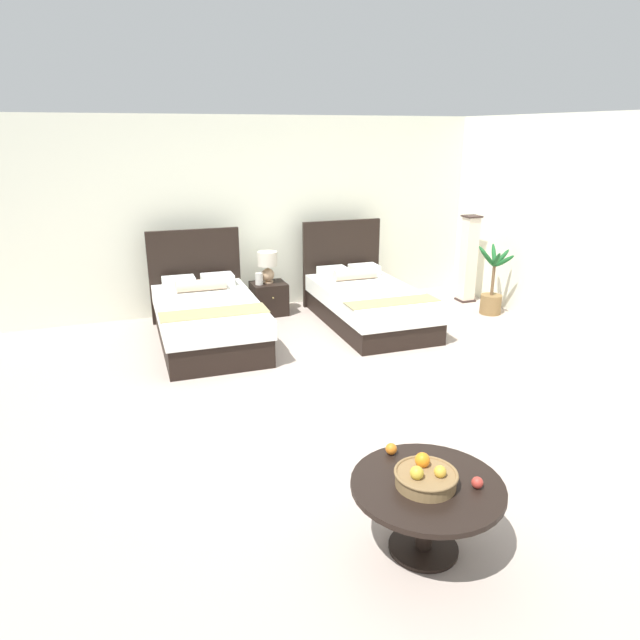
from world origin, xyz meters
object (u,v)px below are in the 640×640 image
loose_apple (477,483)px  potted_palm (492,293)px  vase (259,279)px  loose_orange (391,449)px  coffee_table (427,497)px  fruit_bowl (426,477)px  table_lamp (268,264)px  bed_near_corner (367,302)px  floor_lamp_corner (468,259)px  nightstand (269,298)px  bed_near_window (207,318)px

loose_apple → potted_palm: size_ratio=0.07×
vase → loose_orange: vase is taller
coffee_table → fruit_bowl: size_ratio=2.43×
table_lamp → fruit_bowl: (-0.43, -5.06, -0.19)m
vase → potted_palm: 3.29m
bed_near_corner → floor_lamp_corner: 1.95m
bed_near_corner → coffee_table: 4.47m
nightstand → vase: vase is taller
loose_apple → floor_lamp_corner: size_ratio=0.05×
loose_orange → potted_palm: potted_palm is taller
bed_near_corner → vase: bed_near_corner is taller
floor_lamp_corner → bed_near_corner: bearing=-166.9°
nightstand → potted_palm: size_ratio=0.48×
loose_apple → potted_palm: potted_palm is taller
bed_near_window → potted_palm: size_ratio=2.09×
loose_apple → floor_lamp_corner: floor_lamp_corner is taller
fruit_bowl → potted_palm: (3.40, 3.96, -0.24)m
bed_near_corner → coffee_table: (-1.55, -4.19, 0.09)m
loose_apple → bed_near_corner: bearing=73.3°
vase → floor_lamp_corner: (3.15, -0.36, 0.11)m
nightstand → fruit_bowl: (-0.43, -5.04, 0.31)m
potted_palm → fruit_bowl: bearing=-130.6°
bed_near_window → potted_palm: 3.99m
vase → table_lamp: bearing=22.8°
bed_near_corner → floor_lamp_corner: floor_lamp_corner is taller
nightstand → coffee_table: bearing=-94.6°
table_lamp → bed_near_window: bearing=-139.4°
table_lamp → loose_apple: bearing=-91.7°
table_lamp → fruit_bowl: 5.08m
bed_near_window → vase: (0.87, 0.81, 0.22)m
bed_near_window → loose_orange: 3.86m
table_lamp → loose_orange: size_ratio=5.80×
loose_orange → bed_near_window: bearing=98.2°
bed_near_window → loose_orange: (0.55, -3.81, 0.20)m
bed_near_corner → bed_near_window: bearing=-179.8°
bed_near_window → loose_apple: size_ratio=29.52×
vase → potted_palm: size_ratio=0.17×
vase → loose_apple: 5.13m
nightstand → coffee_table: 5.05m
bed_near_corner → coffee_table: bed_near_corner is taller
bed_near_corner → loose_orange: bearing=-112.8°
loose_apple → loose_orange: (-0.31, 0.51, 0.00)m
vase → potted_palm: potted_palm is taller
loose_orange → floor_lamp_corner: floor_lamp_corner is taller
vase → loose_orange: (-0.32, -4.62, -0.02)m
vase → floor_lamp_corner: floor_lamp_corner is taller
table_lamp → fruit_bowl: size_ratio=1.16×
fruit_bowl → bed_near_corner: bearing=69.5°
fruit_bowl → loose_orange: (-0.03, 0.38, -0.02)m
bed_near_window → loose_apple: bed_near_window is taller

